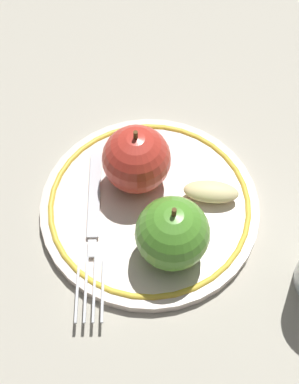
{
  "coord_description": "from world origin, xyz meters",
  "views": [
    {
      "loc": [
        0.3,
        -0.03,
        0.49
      ],
      "look_at": [
        0.01,
        -0.02,
        0.04
      ],
      "focal_mm": 50.0,
      "sensor_mm": 36.0,
      "label": 1
    }
  ],
  "objects_px": {
    "apple_red_whole": "(136,159)",
    "apple_slice_front": "(211,192)",
    "apple_second_whole": "(171,233)",
    "fork": "(93,227)",
    "plate": "(150,206)"
  },
  "relations": [
    {
      "from": "apple_red_whole",
      "to": "apple_slice_front",
      "type": "distance_m",
      "value": 0.08
    },
    {
      "from": "apple_red_whole",
      "to": "apple_second_whole",
      "type": "relative_size",
      "value": 1.0
    },
    {
      "from": "fork",
      "to": "apple_second_whole",
      "type": "bearing_deg",
      "value": 71.13
    },
    {
      "from": "apple_second_whole",
      "to": "fork",
      "type": "relative_size",
      "value": 0.42
    },
    {
      "from": "apple_red_whole",
      "to": "fork",
      "type": "xyz_separation_m",
      "value": [
        0.06,
        -0.05,
        -0.03
      ]
    },
    {
      "from": "apple_red_whole",
      "to": "apple_slice_front",
      "type": "height_order",
      "value": "apple_red_whole"
    },
    {
      "from": "fork",
      "to": "apple_red_whole",
      "type": "bearing_deg",
      "value": 142.91
    },
    {
      "from": "apple_second_whole",
      "to": "apple_slice_front",
      "type": "bearing_deg",
      "value": 143.01
    },
    {
      "from": "plate",
      "to": "apple_slice_front",
      "type": "distance_m",
      "value": 0.07
    },
    {
      "from": "plate",
      "to": "apple_slice_front",
      "type": "xyz_separation_m",
      "value": [
        -0.0,
        0.06,
        0.02
      ]
    },
    {
      "from": "plate",
      "to": "fork",
      "type": "xyz_separation_m",
      "value": [
        0.03,
        -0.06,
        0.01
      ]
    },
    {
      "from": "plate",
      "to": "apple_second_whole",
      "type": "relative_size",
      "value": 2.89
    },
    {
      "from": "plate",
      "to": "apple_red_whole",
      "type": "height_order",
      "value": "apple_red_whole"
    },
    {
      "from": "apple_slice_front",
      "to": "apple_second_whole",
      "type": "bearing_deg",
      "value": -118.6
    },
    {
      "from": "plate",
      "to": "apple_slice_front",
      "type": "height_order",
      "value": "apple_slice_front"
    }
  ]
}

